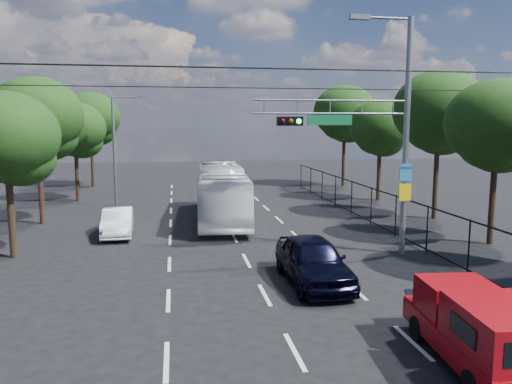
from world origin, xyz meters
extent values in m
plane|color=black|center=(0.00, 0.00, 0.00)|extent=(120.00, 120.00, 0.00)
cube|color=beige|center=(-3.00, 0.00, 0.01)|extent=(0.12, 2.00, 0.01)
cube|color=beige|center=(-3.00, 4.00, 0.01)|extent=(0.12, 2.00, 0.01)
cube|color=beige|center=(-3.00, 8.00, 0.01)|extent=(0.12, 2.00, 0.01)
cube|color=beige|center=(-3.00, 12.00, 0.01)|extent=(0.12, 2.00, 0.01)
cube|color=beige|center=(-3.00, 16.00, 0.01)|extent=(0.12, 2.00, 0.01)
cube|color=beige|center=(-3.00, 20.00, 0.01)|extent=(0.12, 2.00, 0.01)
cube|color=beige|center=(-3.00, 24.00, 0.01)|extent=(0.12, 2.00, 0.01)
cube|color=beige|center=(-3.00, 28.00, 0.01)|extent=(0.12, 2.00, 0.01)
cube|color=beige|center=(-3.00, 32.00, 0.01)|extent=(0.12, 2.00, 0.01)
cube|color=beige|center=(0.00, 0.00, 0.01)|extent=(0.12, 2.00, 0.01)
cube|color=beige|center=(0.00, 4.00, 0.01)|extent=(0.12, 2.00, 0.01)
cube|color=beige|center=(0.00, 8.00, 0.01)|extent=(0.12, 2.00, 0.01)
cube|color=beige|center=(0.00, 12.00, 0.01)|extent=(0.12, 2.00, 0.01)
cube|color=beige|center=(0.00, 16.00, 0.01)|extent=(0.12, 2.00, 0.01)
cube|color=beige|center=(0.00, 20.00, 0.01)|extent=(0.12, 2.00, 0.01)
cube|color=beige|center=(0.00, 24.00, 0.01)|extent=(0.12, 2.00, 0.01)
cube|color=beige|center=(0.00, 28.00, 0.01)|extent=(0.12, 2.00, 0.01)
cube|color=beige|center=(0.00, 32.00, 0.01)|extent=(0.12, 2.00, 0.01)
cube|color=beige|center=(3.00, 0.00, 0.01)|extent=(0.12, 2.00, 0.01)
cube|color=beige|center=(3.00, 4.00, 0.01)|extent=(0.12, 2.00, 0.01)
cube|color=beige|center=(3.00, 8.00, 0.01)|extent=(0.12, 2.00, 0.01)
cube|color=beige|center=(3.00, 12.00, 0.01)|extent=(0.12, 2.00, 0.01)
cube|color=beige|center=(3.00, 16.00, 0.01)|extent=(0.12, 2.00, 0.01)
cube|color=beige|center=(3.00, 20.00, 0.01)|extent=(0.12, 2.00, 0.01)
cube|color=beige|center=(3.00, 24.00, 0.01)|extent=(0.12, 2.00, 0.01)
cube|color=beige|center=(3.00, 28.00, 0.01)|extent=(0.12, 2.00, 0.01)
cube|color=beige|center=(3.00, 32.00, 0.01)|extent=(0.12, 2.00, 0.01)
cylinder|color=slate|center=(6.50, 8.00, 4.75)|extent=(0.24, 0.24, 9.50)
cylinder|color=slate|center=(5.50, 8.00, 9.40)|extent=(2.00, 0.10, 0.10)
cube|color=slate|center=(4.40, 8.00, 9.40)|extent=(0.80, 0.25, 0.18)
cylinder|color=slate|center=(3.40, 8.00, 6.25)|extent=(6.20, 0.08, 0.08)
cylinder|color=slate|center=(3.40, 8.00, 5.75)|extent=(6.20, 0.08, 0.08)
cube|color=black|center=(1.70, 8.00, 5.45)|extent=(1.00, 0.28, 0.35)
sphere|color=#3F0505|center=(1.38, 7.85, 5.45)|extent=(0.20, 0.20, 0.20)
sphere|color=#4C3805|center=(1.70, 7.85, 5.45)|extent=(0.20, 0.20, 0.20)
sphere|color=#0CE533|center=(2.02, 7.85, 5.45)|extent=(0.20, 0.20, 0.20)
cube|color=#0D6130|center=(3.30, 8.00, 5.50)|extent=(1.80, 0.05, 0.40)
cube|color=#2673B5|center=(6.48, 7.86, 3.40)|extent=(0.50, 0.04, 0.70)
cube|color=yellow|center=(6.48, 7.86, 2.60)|extent=(0.50, 0.04, 0.70)
cylinder|color=slate|center=(5.90, 8.00, 6.00)|extent=(0.05, 0.05, 0.50)
cylinder|color=slate|center=(4.60, 8.00, 6.00)|extent=(0.05, 0.05, 0.50)
cylinder|color=slate|center=(3.30, 8.00, 6.00)|extent=(0.05, 0.05, 0.50)
cylinder|color=slate|center=(2.00, 8.00, 6.00)|extent=(0.05, 0.05, 0.50)
cylinder|color=slate|center=(0.70, 8.00, 6.00)|extent=(0.05, 0.05, 0.50)
cylinder|color=slate|center=(-6.50, 22.00, 3.50)|extent=(0.18, 0.18, 7.00)
cylinder|color=slate|center=(-5.70, 22.00, 7.00)|extent=(1.60, 0.09, 0.09)
cube|color=slate|center=(-4.80, 22.00, 7.00)|extent=(0.60, 0.22, 0.15)
cylinder|color=black|center=(0.00, 6.00, 7.20)|extent=(22.00, 0.04, 0.04)
cylinder|color=black|center=(0.00, 9.50, 7.60)|extent=(22.00, 0.04, 0.04)
cylinder|color=black|center=(0.00, 11.00, 6.90)|extent=(22.00, 0.04, 0.04)
cube|color=black|center=(7.60, 12.00, 1.95)|extent=(0.04, 34.00, 0.06)
cube|color=black|center=(7.60, 12.00, 0.15)|extent=(0.04, 34.00, 0.06)
cylinder|color=black|center=(7.60, 5.00, 1.00)|extent=(0.06, 0.06, 2.00)
cylinder|color=black|center=(7.60, 8.00, 1.00)|extent=(0.06, 0.06, 2.00)
cylinder|color=black|center=(7.60, 11.00, 1.00)|extent=(0.06, 0.06, 2.00)
cylinder|color=black|center=(7.60, 14.00, 1.00)|extent=(0.06, 0.06, 2.00)
cylinder|color=black|center=(7.60, 17.00, 1.00)|extent=(0.06, 0.06, 2.00)
cylinder|color=black|center=(7.60, 20.00, 1.00)|extent=(0.06, 0.06, 2.00)
cylinder|color=black|center=(7.60, 23.00, 1.00)|extent=(0.06, 0.06, 2.00)
cylinder|color=black|center=(7.60, 26.00, 1.00)|extent=(0.06, 0.06, 2.00)
cylinder|color=black|center=(7.60, 29.00, 1.00)|extent=(0.06, 0.06, 2.00)
cylinder|color=black|center=(11.20, 9.00, 2.10)|extent=(0.28, 0.28, 4.20)
ellipsoid|color=black|center=(11.20, 9.00, 5.40)|extent=(4.50, 4.50, 3.83)
ellipsoid|color=black|center=(11.60, 9.30, 4.35)|extent=(3.00, 3.00, 2.40)
ellipsoid|color=black|center=(10.85, 8.80, 4.50)|extent=(2.85, 2.85, 2.28)
cylinder|color=black|center=(11.80, 15.00, 2.38)|extent=(0.28, 0.28, 4.76)
ellipsoid|color=black|center=(11.80, 15.00, 6.12)|extent=(5.10, 5.10, 4.33)
ellipsoid|color=black|center=(12.20, 15.30, 4.93)|extent=(3.40, 3.40, 2.72)
ellipsoid|color=black|center=(11.45, 14.80, 5.10)|extent=(3.23, 3.23, 2.58)
cylinder|color=black|center=(11.40, 22.00, 2.02)|extent=(0.28, 0.28, 4.03)
ellipsoid|color=black|center=(11.40, 22.00, 5.18)|extent=(4.32, 4.32, 3.67)
ellipsoid|color=black|center=(11.80, 22.30, 4.18)|extent=(2.88, 2.88, 2.30)
ellipsoid|color=black|center=(11.05, 21.80, 4.32)|extent=(2.74, 2.74, 2.19)
cylinder|color=black|center=(11.60, 30.00, 2.46)|extent=(0.28, 0.28, 4.93)
ellipsoid|color=black|center=(11.60, 30.00, 6.34)|extent=(5.28, 5.28, 4.49)
ellipsoid|color=black|center=(12.00, 30.30, 5.10)|extent=(3.52, 3.52, 2.82)
ellipsoid|color=black|center=(11.25, 29.80, 5.28)|extent=(3.34, 3.34, 2.68)
cylinder|color=black|center=(-9.20, 10.00, 1.90)|extent=(0.28, 0.28, 3.81)
ellipsoid|color=black|center=(-9.20, 10.00, 4.90)|extent=(4.08, 4.08, 3.47)
ellipsoid|color=black|center=(-8.80, 10.30, 3.94)|extent=(2.72, 2.72, 2.18)
cylinder|color=black|center=(-9.80, 17.00, 2.24)|extent=(0.28, 0.28, 4.48)
ellipsoid|color=black|center=(-9.80, 17.00, 5.76)|extent=(4.80, 4.80, 4.08)
ellipsoid|color=black|center=(-9.40, 17.30, 4.64)|extent=(3.20, 3.20, 2.56)
ellipsoid|color=black|center=(-10.15, 16.80, 4.80)|extent=(3.04, 3.04, 2.43)
cylinder|color=black|center=(-9.40, 25.00, 1.96)|extent=(0.28, 0.28, 3.92)
ellipsoid|color=black|center=(-9.40, 25.00, 5.04)|extent=(4.20, 4.20, 3.57)
ellipsoid|color=black|center=(-9.00, 25.30, 4.06)|extent=(2.80, 2.80, 2.24)
ellipsoid|color=black|center=(-9.75, 24.80, 4.20)|extent=(2.66, 2.66, 2.13)
cylinder|color=black|center=(-9.60, 33.00, 2.30)|extent=(0.28, 0.28, 4.59)
ellipsoid|color=black|center=(-9.60, 33.00, 5.90)|extent=(4.92, 4.92, 4.18)
ellipsoid|color=black|center=(-9.20, 33.30, 4.76)|extent=(3.28, 3.28, 2.62)
ellipsoid|color=black|center=(-9.95, 32.80, 4.92)|extent=(3.12, 3.12, 2.49)
cylinder|color=black|center=(3.19, 0.11, 0.31)|extent=(0.29, 0.64, 0.62)
cylinder|color=black|center=(4.69, -0.03, 0.31)|extent=(0.29, 0.64, 0.62)
cube|color=maroon|center=(3.81, -1.33, 0.55)|extent=(2.10, 4.59, 0.50)
cube|color=maroon|center=(4.00, 0.66, 0.62)|extent=(1.68, 0.64, 0.49)
cube|color=black|center=(4.02, 0.90, 0.84)|extent=(1.54, 0.50, 0.27)
cube|color=maroon|center=(3.91, -0.31, 1.20)|extent=(1.72, 1.52, 0.84)
cube|color=black|center=(3.84, -0.97, 1.25)|extent=(1.38, 0.17, 0.49)
cube|color=maroon|center=(3.72, -2.30, 1.26)|extent=(1.86, 2.41, 0.93)
cube|color=black|center=(2.89, -2.22, 1.29)|extent=(0.14, 1.07, 0.40)
imported|color=black|center=(1.82, 4.86, 0.80)|extent=(1.97, 4.71, 1.59)
imported|color=silver|center=(-0.17, 16.66, 1.52)|extent=(3.16, 11.06, 3.04)
imported|color=white|center=(-5.50, 13.46, 0.65)|extent=(1.58, 4.01, 1.30)
camera|label=1|loc=(-2.72, -10.90, 5.38)|focal=35.00mm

